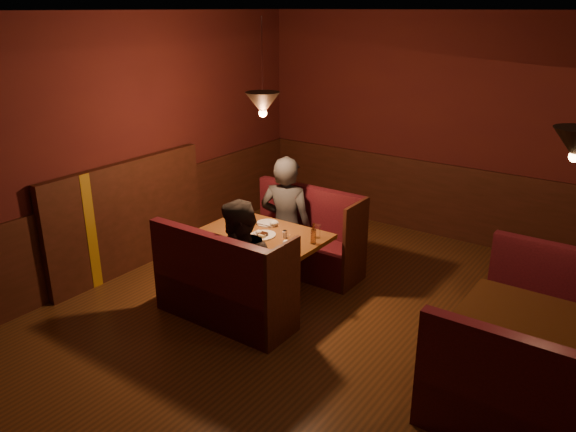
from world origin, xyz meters
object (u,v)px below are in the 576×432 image
Objects in this scene: main_bench_near at (221,294)px; diner_a at (286,199)px; main_table at (266,247)px; second_bench_far at (560,321)px; main_bench_far at (305,244)px; second_bench_near at (517,412)px; diner_b at (239,246)px; second_table at (541,338)px.

diner_a reaches higher than main_bench_near.
main_table is 2.89m from second_bench_far.
second_bench_near is (2.80, -1.59, -0.00)m from main_bench_far.
main_table is 0.91× the size of main_bench_far.
main_bench_far is (0.01, 0.74, -0.23)m from main_table.
main_table is 0.97× the size of second_bench_far.
diner_b reaches higher than second_bench_far.
diner_b is at bearing 89.11° from diner_a.
main_bench_near is at bearing -154.21° from second_bench_far.
main_bench_near is at bearing -88.92° from main_table.
main_bench_far reaches higher than second_bench_far.
main_bench_far is 1.00× the size of main_bench_near.
diner_a is (-2.98, 0.76, 0.35)m from second_table.
main_bench_near is 1.18× the size of second_table.
diner_b is (0.10, 0.18, 0.47)m from main_bench_near.
main_table is at bearing 163.17° from second_bench_near.
diner_b reaches higher than main_bench_near.
main_bench_near is 1.06× the size of second_bench_near.
main_table is 0.84× the size of diner_b.
main_bench_near reaches higher than second_bench_far.
main_bench_far is 1.48m from main_bench_near.
main_table is at bearing 91.08° from main_bench_near.
main_bench_near is 1.50m from diner_a.
diner_a is at bearing 153.63° from second_bench_near.
second_bench_far is at bearing 164.22° from diner_a.
second_bench_far is (2.80, 1.35, -0.00)m from main_bench_near.
main_bench_far is 0.59m from diner_a.
second_bench_far is at bearing 25.79° from main_bench_near.
second_bench_near reaches higher than second_table.
diner_a is at bearing 128.74° from diner_b.
main_bench_far is 2.91m from second_table.
main_table is 2.95m from second_bench_near.
diner_a is (-0.21, -0.10, 0.54)m from main_bench_far.
second_bench_far is 1.46m from second_bench_near.
second_bench_far and second_bench_near have the same top height.
diner_b is (-2.70, -1.17, 0.47)m from second_bench_far.
diner_a is at bearing 165.67° from second_table.
diner_b is (-2.70, 0.29, 0.47)m from second_bench_near.
main_bench_far is 3.22m from second_bench_near.
diner_b is at bearing 61.22° from main_bench_near.
diner_a reaches higher than second_bench_far.
second_table is 0.90× the size of second_bench_far.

